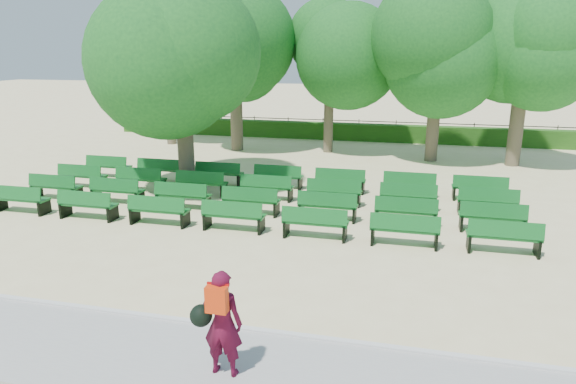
# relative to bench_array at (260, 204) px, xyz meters

# --- Properties ---
(ground) EXTENTS (120.00, 120.00, 0.00)m
(ground) POSITION_rel_bench_array_xyz_m (0.66, -1.00, -0.09)
(ground) COLOR beige
(paving) EXTENTS (30.00, 2.20, 0.06)m
(paving) POSITION_rel_bench_array_xyz_m (0.66, -8.40, -0.06)
(paving) COLOR #A4A3A0
(paving) RESTS_ON ground
(curb) EXTENTS (30.00, 0.12, 0.10)m
(curb) POSITION_rel_bench_array_xyz_m (0.66, -7.25, -0.04)
(curb) COLOR silver
(curb) RESTS_ON ground
(hedge) EXTENTS (26.00, 0.70, 0.90)m
(hedge) POSITION_rel_bench_array_xyz_m (0.66, 13.00, 0.36)
(hedge) COLOR #265916
(hedge) RESTS_ON ground
(fence) EXTENTS (26.00, 0.10, 1.02)m
(fence) POSITION_rel_bench_array_xyz_m (0.66, 13.40, -0.09)
(fence) COLOR black
(fence) RESTS_ON ground
(tree_line) EXTENTS (21.80, 6.80, 7.04)m
(tree_line) POSITION_rel_bench_array_xyz_m (0.66, 9.00, -0.09)
(tree_line) COLOR #1A631F
(tree_line) RESTS_ON ground
(bench_array) EXTENTS (1.72, 0.55, 1.08)m
(bench_array) POSITION_rel_bench_array_xyz_m (0.00, 0.00, 0.00)
(bench_array) COLOR #116122
(bench_array) RESTS_ON ground
(tree_among) EXTENTS (4.83, 4.83, 7.00)m
(tree_among) POSITION_rel_bench_array_xyz_m (-3.07, 1.37, 4.71)
(tree_among) COLOR brown
(tree_among) RESTS_ON ground
(person) EXTENTS (0.79, 0.48, 1.67)m
(person) POSITION_rel_bench_array_xyz_m (1.97, -8.52, 0.83)
(person) COLOR #4C0A22
(person) RESTS_ON ground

